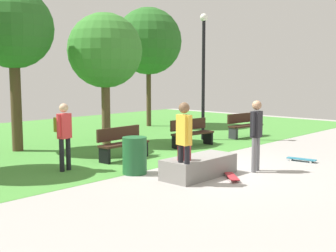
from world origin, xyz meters
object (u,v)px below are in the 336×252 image
(tree_slender_maple, at_px, (105,51))
(skateboard_spare, at_px, (302,159))
(park_bench_far_left, at_px, (244,125))
(skater_watching, at_px, (184,136))
(skateboard_by_ledge, at_px, (232,176))
(park_bench_near_lamppost, at_px, (122,142))
(park_bench_by_oak, at_px, (191,132))
(backpack_on_ledge, at_px, (184,153))
(lamp_post, at_px, (203,65))
(tree_leaning_ash, at_px, (13,30))
(concrete_ledge, at_px, (199,166))
(pedestrian_with_backpack, at_px, (64,131))
(skater_performing_trick, at_px, (256,130))
(tree_broad_elm, at_px, (148,41))
(trash_bin, at_px, (135,155))

(tree_slender_maple, bearing_deg, skateboard_spare, -75.28)
(park_bench_far_left, relative_size, tree_slender_maple, 0.37)
(skater_watching, relative_size, skateboard_by_ledge, 2.51)
(park_bench_near_lamppost, height_order, park_bench_by_oak, same)
(backpack_on_ledge, distance_m, lamp_post, 6.67)
(park_bench_far_left, distance_m, tree_leaning_ash, 8.89)
(backpack_on_ledge, relative_size, park_bench_far_left, 0.19)
(concrete_ledge, relative_size, skateboard_spare, 2.37)
(skateboard_by_ledge, height_order, pedestrian_with_backpack, pedestrian_with_backpack)
(skater_watching, xyz_separation_m, tree_leaning_ash, (-0.35, 6.62, 2.70))
(skater_performing_trick, height_order, skater_watching, skater_watching)
(tree_broad_elm, xyz_separation_m, tree_leaning_ash, (-7.51, -1.71, -0.14))
(backpack_on_ledge, relative_size, tree_leaning_ash, 0.06)
(tree_slender_maple, xyz_separation_m, lamp_post, (3.02, -1.88, -0.43))
(concrete_ledge, relative_size, pedestrian_with_backpack, 1.15)
(skater_watching, xyz_separation_m, park_bench_by_oak, (4.04, 3.14, -0.59))
(park_bench_far_left, xyz_separation_m, tree_slender_maple, (-4.64, 2.64, 2.70))
(skateboard_spare, relative_size, pedestrian_with_backpack, 0.48)
(park_bench_by_oak, distance_m, trash_bin, 4.35)
(pedestrian_with_backpack, bearing_deg, park_bench_near_lamppost, 1.94)
(park_bench_by_oak, bearing_deg, tree_leaning_ash, 141.62)
(concrete_ledge, distance_m, trash_bin, 1.59)
(park_bench_near_lamppost, height_order, tree_leaning_ash, tree_leaning_ash)
(tree_slender_maple, distance_m, trash_bin, 5.53)
(concrete_ledge, bearing_deg, tree_leaning_ash, 100.42)
(skateboard_spare, bearing_deg, trash_bin, 151.15)
(trash_bin, xyz_separation_m, pedestrian_with_backpack, (-0.97, 1.53, 0.57))
(park_bench_near_lamppost, distance_m, park_bench_far_left, 6.11)
(concrete_ledge, relative_size, park_bench_by_oak, 1.18)
(pedestrian_with_backpack, bearing_deg, lamp_post, 6.27)
(backpack_on_ledge, bearing_deg, tree_broad_elm, 107.93)
(park_bench_far_left, distance_m, tree_slender_maple, 5.98)
(concrete_ledge, xyz_separation_m, trash_bin, (-0.84, 1.33, 0.21))
(park_bench_by_oak, distance_m, lamp_post, 2.77)
(concrete_ledge, distance_m, backpack_on_ledge, 0.68)
(tree_leaning_ash, bearing_deg, tree_broad_elm, 12.85)
(skater_watching, distance_m, pedestrian_with_backpack, 3.24)
(backpack_on_ledge, height_order, trash_bin, trash_bin)
(lamp_post, distance_m, pedestrian_with_backpack, 6.74)
(concrete_ledge, xyz_separation_m, park_bench_by_oak, (3.21, 2.91, 0.24))
(concrete_ledge, relative_size, tree_slender_maple, 0.43)
(backpack_on_ledge, relative_size, tree_slender_maple, 0.07)
(tree_leaning_ash, bearing_deg, tree_slender_maple, -18.42)
(concrete_ledge, bearing_deg, pedestrian_with_backpack, 122.40)
(skater_watching, height_order, pedestrian_with_backpack, skater_watching)
(skater_watching, distance_m, lamp_post, 6.88)
(park_bench_far_left, bearing_deg, skater_watching, -156.82)
(park_bench_far_left, height_order, tree_slender_maple, tree_slender_maple)
(tree_slender_maple, height_order, pedestrian_with_backpack, tree_slender_maple)
(park_bench_by_oak, xyz_separation_m, park_bench_far_left, (3.06, -0.10, 0.00))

